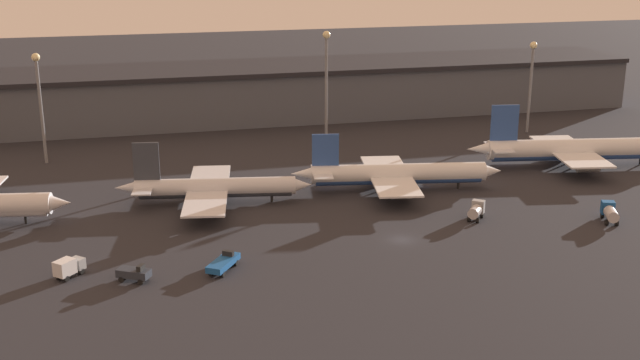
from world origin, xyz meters
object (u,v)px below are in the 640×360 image
object	(u,v)px
service_vehicle_2	(610,212)
service_vehicle_4	(224,263)
airplane_3	(577,150)
service_vehicle_3	(68,267)
service_vehicle_0	(476,210)
airplane_2	(396,174)
airplane_1	(213,188)
service_vehicle_1	(134,273)

from	to	relation	value
service_vehicle_2	service_vehicle_4	bearing A→B (deg)	115.58
airplane_3	service_vehicle_3	world-z (taller)	airplane_3
service_vehicle_0	airplane_2	bearing A→B (deg)	61.79
airplane_1	service_vehicle_1	distance (m)	36.19
airplane_1	airplane_3	size ratio (longest dim) A/B	0.75
airplane_1	service_vehicle_4	world-z (taller)	airplane_1
airplane_2	airplane_3	bearing A→B (deg)	18.15
service_vehicle_0	service_vehicle_4	bearing A→B (deg)	142.65
service_vehicle_1	service_vehicle_0	bearing A→B (deg)	41.99
service_vehicle_0	service_vehicle_2	distance (m)	23.56
service_vehicle_1	service_vehicle_3	bearing A→B (deg)	-171.92
airplane_2	service_vehicle_1	size ratio (longest dim) A/B	8.00
airplane_2	service_vehicle_3	xyz separation A→B (m)	(-61.21, -28.10, -1.68)
airplane_1	airplane_2	size ratio (longest dim) A/B	0.88
service_vehicle_1	service_vehicle_4	xyz separation A→B (m)	(13.28, 0.92, -0.10)
airplane_2	service_vehicle_0	size ratio (longest dim) A/B	8.76
airplane_1	service_vehicle_3	size ratio (longest dim) A/B	7.60
service_vehicle_1	service_vehicle_3	world-z (taller)	service_vehicle_3
airplane_1	service_vehicle_0	bearing A→B (deg)	-14.69
airplane_3	service_vehicle_0	distance (m)	44.21
airplane_1	airplane_2	bearing A→B (deg)	8.65
service_vehicle_1	airplane_3	bearing A→B (deg)	52.20
airplane_2	service_vehicle_4	world-z (taller)	airplane_2
airplane_1	service_vehicle_2	distance (m)	72.33
airplane_1	service_vehicle_1	size ratio (longest dim) A/B	7.01
service_vehicle_3	service_vehicle_4	bearing A→B (deg)	-53.82
service_vehicle_0	service_vehicle_2	bearing A→B (deg)	-67.93
airplane_3	service_vehicle_2	distance (m)	35.43
airplane_2	service_vehicle_2	distance (m)	40.58
airplane_2	service_vehicle_0	distance (m)	21.28
airplane_3	service_vehicle_1	world-z (taller)	airplane_3
service_vehicle_0	service_vehicle_4	size ratio (longest dim) A/B	0.67
airplane_2	service_vehicle_0	xyz separation A→B (m)	(8.27, -19.54, -1.69)
airplane_1	service_vehicle_2	world-z (taller)	airplane_1
airplane_2	service_vehicle_0	bearing A→B (deg)	-57.33
service_vehicle_2	airplane_1	bearing A→B (deg)	89.77
service_vehicle_3	service_vehicle_4	xyz separation A→B (m)	(22.69, -2.93, -0.49)
service_vehicle_2	service_vehicle_4	distance (m)	69.51
airplane_2	service_vehicle_1	world-z (taller)	airplane_2
airplane_3	service_vehicle_3	distance (m)	110.71
airplane_3	service_vehicle_1	bearing A→B (deg)	-148.39
service_vehicle_1	service_vehicle_4	world-z (taller)	service_vehicle_1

